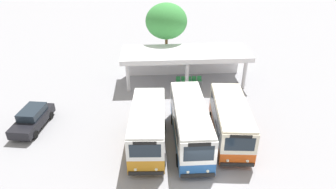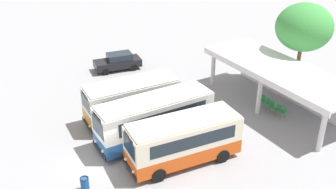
{
  "view_description": "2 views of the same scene",
  "coord_description": "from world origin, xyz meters",
  "px_view_note": "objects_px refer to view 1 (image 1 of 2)",
  "views": [
    {
      "loc": [
        -3.16,
        -12.9,
        13.66
      ],
      "look_at": [
        -1.8,
        7.64,
        2.35
      ],
      "focal_mm": 31.13,
      "sensor_mm": 36.0,
      "label": 1
    },
    {
      "loc": [
        19.02,
        -6.13,
        14.77
      ],
      "look_at": [
        -2.33,
        6.56,
        2.03
      ],
      "focal_mm": 41.32,
      "sensor_mm": 36.0,
      "label": 2
    }
  ],
  "objects_px": {
    "city_bus_second_in_row": "(190,123)",
    "parked_car_flank": "(32,118)",
    "city_bus_nearest_orange": "(148,126)",
    "city_bus_middle_cream": "(230,120)",
    "waiting_chair_second_from_end": "(184,80)",
    "waiting_chair_fourth_seat": "(194,80)",
    "waiting_chair_fifth_seat": "(199,79)",
    "waiting_chair_middle_seat": "(189,80)",
    "waiting_chair_end_by_column": "(178,80)"
  },
  "relations": [
    {
      "from": "waiting_chair_end_by_column",
      "to": "waiting_chair_second_from_end",
      "type": "relative_size",
      "value": 1.0
    },
    {
      "from": "city_bus_nearest_orange",
      "to": "city_bus_second_in_row",
      "type": "distance_m",
      "value": 3.05
    },
    {
      "from": "waiting_chair_fourth_seat",
      "to": "waiting_chair_fifth_seat",
      "type": "bearing_deg",
      "value": 2.27
    },
    {
      "from": "city_bus_nearest_orange",
      "to": "city_bus_middle_cream",
      "type": "bearing_deg",
      "value": 4.9
    },
    {
      "from": "parked_car_flank",
      "to": "city_bus_middle_cream",
      "type": "bearing_deg",
      "value": -9.25
    },
    {
      "from": "waiting_chair_fifth_seat",
      "to": "waiting_chair_second_from_end",
      "type": "bearing_deg",
      "value": -179.6
    },
    {
      "from": "city_bus_nearest_orange",
      "to": "waiting_chair_middle_seat",
      "type": "xyz_separation_m",
      "value": [
        4.24,
        9.78,
        -1.2
      ]
    },
    {
      "from": "city_bus_nearest_orange",
      "to": "parked_car_flank",
      "type": "xyz_separation_m",
      "value": [
        -9.22,
        3.01,
        -0.9
      ]
    },
    {
      "from": "city_bus_second_in_row",
      "to": "parked_car_flank",
      "type": "height_order",
      "value": "city_bus_second_in_row"
    },
    {
      "from": "city_bus_middle_cream",
      "to": "waiting_chair_end_by_column",
      "type": "xyz_separation_m",
      "value": [
        -2.95,
        9.35,
        -1.14
      ]
    },
    {
      "from": "city_bus_middle_cream",
      "to": "parked_car_flank",
      "type": "distance_m",
      "value": 15.53
    },
    {
      "from": "waiting_chair_second_from_end",
      "to": "waiting_chair_fourth_seat",
      "type": "bearing_deg",
      "value": -0.53
    },
    {
      "from": "parked_car_flank",
      "to": "waiting_chair_fourth_seat",
      "type": "xyz_separation_m",
      "value": [
        14.0,
        6.81,
        -0.31
      ]
    },
    {
      "from": "city_bus_nearest_orange",
      "to": "waiting_chair_end_by_column",
      "type": "bearing_deg",
      "value": 72.4
    },
    {
      "from": "waiting_chair_fifth_seat",
      "to": "waiting_chair_end_by_column",
      "type": "bearing_deg",
      "value": 179.25
    },
    {
      "from": "city_bus_nearest_orange",
      "to": "waiting_chair_second_from_end",
      "type": "height_order",
      "value": "city_bus_nearest_orange"
    },
    {
      "from": "waiting_chair_middle_seat",
      "to": "city_bus_second_in_row",
      "type": "bearing_deg",
      "value": -97.1
    },
    {
      "from": "city_bus_nearest_orange",
      "to": "waiting_chair_fourth_seat",
      "type": "distance_m",
      "value": 11.0
    },
    {
      "from": "parked_car_flank",
      "to": "waiting_chair_second_from_end",
      "type": "height_order",
      "value": "parked_car_flank"
    },
    {
      "from": "waiting_chair_fifth_seat",
      "to": "waiting_chair_middle_seat",
      "type": "bearing_deg",
      "value": -176.76
    },
    {
      "from": "waiting_chair_second_from_end",
      "to": "waiting_chair_middle_seat",
      "type": "xyz_separation_m",
      "value": [
        0.55,
        -0.05,
        0.0
      ]
    },
    {
      "from": "waiting_chair_second_from_end",
      "to": "waiting_chair_fourth_seat",
      "type": "xyz_separation_m",
      "value": [
        1.1,
        -0.01,
        0.0
      ]
    },
    {
      "from": "waiting_chair_second_from_end",
      "to": "city_bus_second_in_row",
      "type": "bearing_deg",
      "value": -93.81
    },
    {
      "from": "city_bus_second_in_row",
      "to": "parked_car_flank",
      "type": "bearing_deg",
      "value": 167.15
    },
    {
      "from": "city_bus_nearest_orange",
      "to": "city_bus_second_in_row",
      "type": "height_order",
      "value": "city_bus_second_in_row"
    },
    {
      "from": "parked_car_flank",
      "to": "waiting_chair_second_from_end",
      "type": "distance_m",
      "value": 14.6
    },
    {
      "from": "city_bus_second_in_row",
      "to": "waiting_chair_end_by_column",
      "type": "distance_m",
      "value": 9.74
    },
    {
      "from": "parked_car_flank",
      "to": "waiting_chair_fourth_seat",
      "type": "height_order",
      "value": "parked_car_flank"
    },
    {
      "from": "city_bus_nearest_orange",
      "to": "waiting_chair_middle_seat",
      "type": "bearing_deg",
      "value": 66.59
    },
    {
      "from": "city_bus_second_in_row",
      "to": "parked_car_flank",
      "type": "distance_m",
      "value": 12.61
    },
    {
      "from": "waiting_chair_end_by_column",
      "to": "waiting_chair_second_from_end",
      "type": "bearing_deg",
      "value": -4.22
    },
    {
      "from": "waiting_chair_end_by_column",
      "to": "waiting_chair_middle_seat",
      "type": "height_order",
      "value": "same"
    },
    {
      "from": "parked_car_flank",
      "to": "waiting_chair_fifth_seat",
      "type": "relative_size",
      "value": 5.34
    },
    {
      "from": "city_bus_second_in_row",
      "to": "waiting_chair_fifth_seat",
      "type": "bearing_deg",
      "value": 76.6
    },
    {
      "from": "parked_car_flank",
      "to": "waiting_chair_fourth_seat",
      "type": "distance_m",
      "value": 15.58
    },
    {
      "from": "city_bus_nearest_orange",
      "to": "waiting_chair_second_from_end",
      "type": "bearing_deg",
      "value": 69.46
    },
    {
      "from": "city_bus_nearest_orange",
      "to": "waiting_chair_second_from_end",
      "type": "relative_size",
      "value": 8.08
    },
    {
      "from": "city_bus_second_in_row",
      "to": "city_bus_middle_cream",
      "type": "relative_size",
      "value": 1.11
    },
    {
      "from": "city_bus_middle_cream",
      "to": "waiting_chair_middle_seat",
      "type": "xyz_separation_m",
      "value": [
        -1.85,
        9.26,
        -1.14
      ]
    },
    {
      "from": "city_bus_middle_cream",
      "to": "parked_car_flank",
      "type": "relative_size",
      "value": 1.58
    },
    {
      "from": "city_bus_nearest_orange",
      "to": "city_bus_middle_cream",
      "type": "distance_m",
      "value": 6.11
    },
    {
      "from": "city_bus_middle_cream",
      "to": "waiting_chair_second_from_end",
      "type": "distance_m",
      "value": 9.69
    },
    {
      "from": "city_bus_second_in_row",
      "to": "waiting_chair_end_by_column",
      "type": "xyz_separation_m",
      "value": [
        0.09,
        9.66,
        -1.22
      ]
    },
    {
      "from": "waiting_chair_middle_seat",
      "to": "city_bus_middle_cream",
      "type": "bearing_deg",
      "value": -78.71
    },
    {
      "from": "waiting_chair_end_by_column",
      "to": "waiting_chair_fourth_seat",
      "type": "xyz_separation_m",
      "value": [
        1.65,
        -0.05,
        0.0
      ]
    },
    {
      "from": "waiting_chair_fourth_seat",
      "to": "waiting_chair_fifth_seat",
      "type": "height_order",
      "value": "same"
    },
    {
      "from": "city_bus_nearest_orange",
      "to": "waiting_chair_middle_seat",
      "type": "distance_m",
      "value": 10.73
    },
    {
      "from": "waiting_chair_fifth_seat",
      "to": "parked_car_flank",
      "type": "bearing_deg",
      "value": -154.85
    },
    {
      "from": "city_bus_second_in_row",
      "to": "waiting_chair_fifth_seat",
      "type": "xyz_separation_m",
      "value": [
        2.29,
        9.63,
        -1.22
      ]
    },
    {
      "from": "waiting_chair_second_from_end",
      "to": "waiting_chair_fourth_seat",
      "type": "relative_size",
      "value": 1.0
    }
  ]
}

